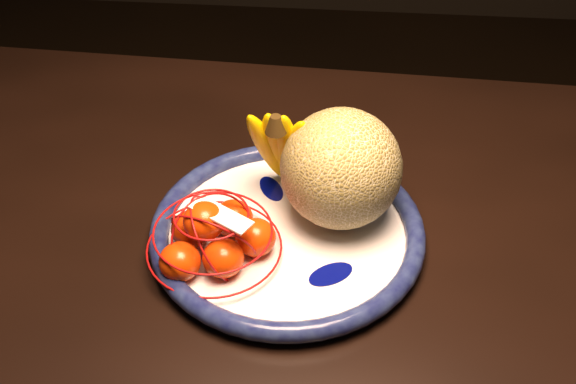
# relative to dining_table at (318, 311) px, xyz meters

# --- Properties ---
(dining_table) EXTENTS (1.53, 0.96, 0.75)m
(dining_table) POSITION_rel_dining_table_xyz_m (0.00, 0.00, 0.00)
(dining_table) COLOR black
(dining_table) RESTS_ON ground
(fruit_bowl) EXTENTS (0.34, 0.34, 0.03)m
(fruit_bowl) POSITION_rel_dining_table_xyz_m (-0.04, 0.04, 0.09)
(fruit_bowl) COLOR white
(fruit_bowl) RESTS_ON dining_table
(cantaloupe) EXTENTS (0.15, 0.15, 0.15)m
(cantaloupe) POSITION_rel_dining_table_xyz_m (0.02, 0.08, 0.17)
(cantaloupe) COLOR olive
(cantaloupe) RESTS_ON fruit_bowl
(banana_bunch) EXTENTS (0.10, 0.09, 0.15)m
(banana_bunch) POSITION_rel_dining_table_xyz_m (-0.06, 0.12, 0.17)
(banana_bunch) COLOR yellow
(banana_bunch) RESTS_ON fruit_bowl
(mandarin_bag) EXTENTS (0.21, 0.21, 0.10)m
(mandarin_bag) POSITION_rel_dining_table_xyz_m (-0.12, -0.00, 0.12)
(mandarin_bag) COLOR #F63D0D
(mandarin_bag) RESTS_ON fruit_bowl
(price_tag) EXTENTS (0.08, 0.06, 0.01)m
(price_tag) POSITION_rel_dining_table_xyz_m (-0.11, -0.01, 0.16)
(price_tag) COLOR white
(price_tag) RESTS_ON mandarin_bag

